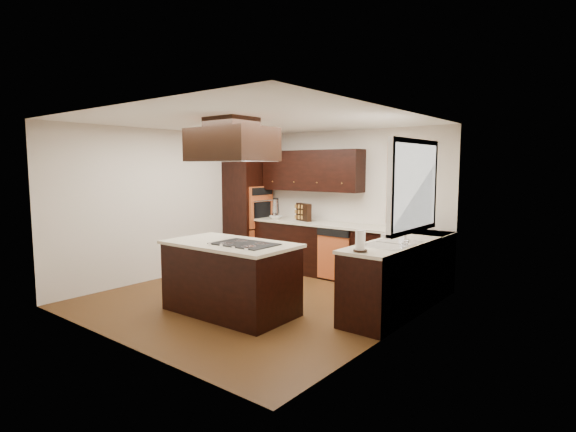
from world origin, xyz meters
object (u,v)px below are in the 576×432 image
object	(u,v)px
range_hood	(232,145)
spice_rack	(304,212)
island	(231,279)
oven_column	(248,209)

from	to	relation	value
range_hood	spice_rack	world-z (taller)	range_hood
island	spice_rack	distance (m)	2.57
oven_column	island	distance (m)	3.08
island	spice_rack	xyz separation A→B (m)	(-0.62, 2.42, 0.64)
island	range_hood	world-z (taller)	range_hood
oven_column	spice_rack	distance (m)	1.29
oven_column	spice_rack	size ratio (longest dim) A/B	5.65
island	range_hood	xyz separation A→B (m)	(-0.03, 0.08, 1.72)
oven_column	range_hood	distance (m)	3.13
range_hood	oven_column	bearing A→B (deg)	129.74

